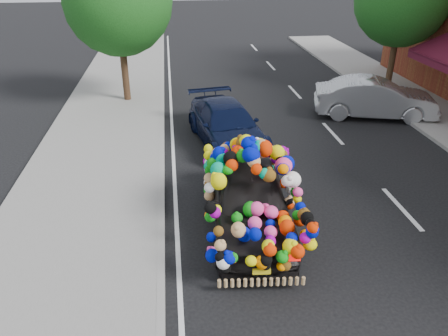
{
  "coord_description": "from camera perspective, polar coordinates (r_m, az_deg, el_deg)",
  "views": [
    {
      "loc": [
        -1.95,
        -8.66,
        5.8
      ],
      "look_at": [
        -0.83,
        0.34,
        1.24
      ],
      "focal_mm": 35.0,
      "sensor_mm": 36.0,
      "label": 1
    }
  ],
  "objects": [
    {
      "name": "tree_near_sidewalk",
      "position": [
        18.34,
        -13.72,
        20.45
      ],
      "size": [
        4.2,
        4.2,
        6.13
      ],
      "color": "#332114",
      "rests_on": "ground"
    },
    {
      "name": "lane_markings",
      "position": [
        11.81,
        22.17,
        -4.9
      ],
      "size": [
        6.0,
        50.0,
        0.01
      ],
      "primitive_type": null,
      "color": "silver",
      "rests_on": "ground"
    },
    {
      "name": "sidewalk",
      "position": [
        10.65,
        -18.78,
        -7.54
      ],
      "size": [
        4.0,
        60.0,
        0.12
      ],
      "primitive_type": "cube",
      "color": "gray",
      "rests_on": "ground"
    },
    {
      "name": "navy_sedan",
      "position": [
        14.31,
        0.35,
        5.67
      ],
      "size": [
        2.6,
        4.82,
        1.33
      ],
      "primitive_type": "imported",
      "rotation": [
        0.0,
        0.0,
        0.17
      ],
      "color": "black",
      "rests_on": "ground"
    },
    {
      "name": "kerb",
      "position": [
        10.4,
        -8.17,
        -7.1
      ],
      "size": [
        0.15,
        60.0,
        0.13
      ],
      "primitive_type": "cube",
      "color": "gray",
      "rests_on": "ground"
    },
    {
      "name": "silver_hatchback",
      "position": [
        17.69,
        19.11,
        8.61
      ],
      "size": [
        4.73,
        2.69,
        1.47
      ],
      "primitive_type": "imported",
      "rotation": [
        0.0,
        0.0,
        1.3
      ],
      "color": "#A9ADB1",
      "rests_on": "ground"
    },
    {
      "name": "ground",
      "position": [
        10.61,
        4.72,
        -6.56
      ],
      "size": [
        100.0,
        100.0,
        0.0
      ],
      "primitive_type": "plane",
      "color": "black",
      "rests_on": "ground"
    },
    {
      "name": "plush_art_car",
      "position": [
        9.76,
        3.46,
        -2.21
      ],
      "size": [
        2.45,
        4.69,
        2.13
      ],
      "rotation": [
        0.0,
        0.0,
        -0.08
      ],
      "color": "black",
      "rests_on": "ground"
    }
  ]
}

